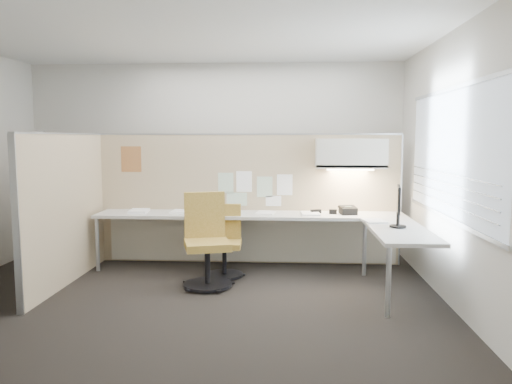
# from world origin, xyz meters

# --- Properties ---
(floor) EXTENTS (5.50, 4.50, 0.01)m
(floor) POSITION_xyz_m (0.00, 0.00, -0.01)
(floor) COLOR black
(floor) RESTS_ON ground
(ceiling) EXTENTS (5.50, 4.50, 0.01)m
(ceiling) POSITION_xyz_m (0.00, 0.00, 2.80)
(ceiling) COLOR white
(ceiling) RESTS_ON wall_back
(wall_back) EXTENTS (5.50, 0.02, 2.80)m
(wall_back) POSITION_xyz_m (0.00, 2.25, 1.40)
(wall_back) COLOR beige
(wall_back) RESTS_ON ground
(wall_front) EXTENTS (5.50, 0.02, 2.80)m
(wall_front) POSITION_xyz_m (0.00, -2.25, 1.40)
(wall_front) COLOR beige
(wall_front) RESTS_ON ground
(wall_right) EXTENTS (0.02, 4.50, 2.80)m
(wall_right) POSITION_xyz_m (2.75, 0.00, 1.40)
(wall_right) COLOR beige
(wall_right) RESTS_ON ground
(window_pane) EXTENTS (0.01, 2.80, 1.30)m
(window_pane) POSITION_xyz_m (2.73, 0.00, 1.55)
(window_pane) COLOR #97A3B0
(window_pane) RESTS_ON wall_right
(partition_back) EXTENTS (4.10, 0.06, 1.75)m
(partition_back) POSITION_xyz_m (0.55, 1.60, 0.88)
(partition_back) COLOR tan
(partition_back) RESTS_ON floor
(partition_left) EXTENTS (0.06, 2.20, 1.75)m
(partition_left) POSITION_xyz_m (-1.50, 0.50, 0.88)
(partition_left) COLOR tan
(partition_left) RESTS_ON floor
(desk) EXTENTS (4.00, 2.07, 0.73)m
(desk) POSITION_xyz_m (0.93, 1.13, 0.60)
(desk) COLOR beige
(desk) RESTS_ON floor
(overhead_bin) EXTENTS (0.90, 0.36, 0.38)m
(overhead_bin) POSITION_xyz_m (1.90, 1.39, 1.51)
(overhead_bin) COLOR beige
(overhead_bin) RESTS_ON partition_back
(task_light_strip) EXTENTS (0.60, 0.06, 0.02)m
(task_light_strip) POSITION_xyz_m (1.90, 1.39, 1.30)
(task_light_strip) COLOR #FFEABF
(task_light_strip) RESTS_ON overhead_bin
(pinned_papers) EXTENTS (1.01, 0.00, 0.47)m
(pinned_papers) POSITION_xyz_m (0.63, 1.57, 1.03)
(pinned_papers) COLOR #8CBF8C
(pinned_papers) RESTS_ON partition_back
(poster) EXTENTS (0.28, 0.00, 0.35)m
(poster) POSITION_xyz_m (-1.05, 1.57, 1.42)
(poster) COLOR orange
(poster) RESTS_ON partition_back
(chair_left) EXTENTS (0.46, 0.46, 0.87)m
(chair_left) POSITION_xyz_m (0.31, 0.91, 0.41)
(chair_left) COLOR black
(chair_left) RESTS_ON floor
(chair_right) EXTENTS (0.61, 0.63, 1.06)m
(chair_right) POSITION_xyz_m (0.15, 0.48, 0.50)
(chair_right) COLOR black
(chair_right) RESTS_ON floor
(monitor) EXTENTS (0.18, 0.43, 0.45)m
(monitor) POSITION_xyz_m (2.30, 0.35, 0.99)
(monitor) COLOR black
(monitor) RESTS_ON desk
(phone) EXTENTS (0.24, 0.23, 0.12)m
(phone) POSITION_xyz_m (1.86, 1.27, 0.78)
(phone) COLOR black
(phone) RESTS_ON desk
(stapler) EXTENTS (0.14, 0.09, 0.05)m
(stapler) POSITION_xyz_m (1.46, 1.33, 0.76)
(stapler) COLOR black
(stapler) RESTS_ON desk
(tape_dispenser) EXTENTS (0.10, 0.07, 0.06)m
(tape_dispenser) POSITION_xyz_m (1.68, 1.29, 0.76)
(tape_dispenser) COLOR black
(tape_dispenser) RESTS_ON desk
(coat_hook) EXTENTS (0.18, 0.43, 1.30)m
(coat_hook) POSITION_xyz_m (-1.58, -0.10, 1.42)
(coat_hook) COLOR silver
(coat_hook) RESTS_ON partition_left
(paper_stack_0) EXTENTS (0.25, 0.32, 0.03)m
(paper_stack_0) POSITION_xyz_m (-0.87, 1.28, 0.75)
(paper_stack_0) COLOR white
(paper_stack_0) RESTS_ON desk
(paper_stack_1) EXTENTS (0.24, 0.31, 0.02)m
(paper_stack_1) POSITION_xyz_m (-0.32, 1.32, 0.74)
(paper_stack_1) COLOR white
(paper_stack_1) RESTS_ON desk
(paper_stack_2) EXTENTS (0.26, 0.32, 0.03)m
(paper_stack_2) POSITION_xyz_m (0.34, 1.19, 0.75)
(paper_stack_2) COLOR white
(paper_stack_2) RESTS_ON desk
(paper_stack_3) EXTENTS (0.27, 0.33, 0.01)m
(paper_stack_3) POSITION_xyz_m (0.81, 1.31, 0.74)
(paper_stack_3) COLOR white
(paper_stack_3) RESTS_ON desk
(paper_stack_4) EXTENTS (0.25, 0.31, 0.02)m
(paper_stack_4) POSITION_xyz_m (1.38, 1.25, 0.74)
(paper_stack_4) COLOR white
(paper_stack_4) RESTS_ON desk
(paper_stack_5) EXTENTS (0.28, 0.34, 0.02)m
(paper_stack_5) POSITION_xyz_m (2.10, 0.71, 0.74)
(paper_stack_5) COLOR white
(paper_stack_5) RESTS_ON desk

